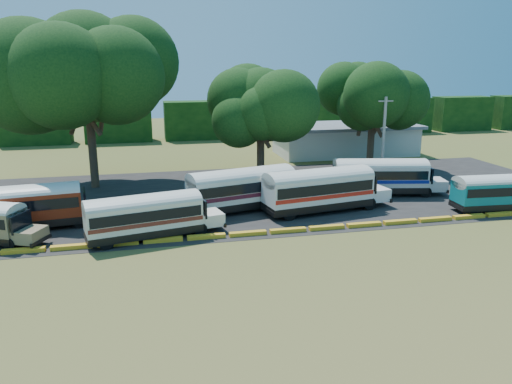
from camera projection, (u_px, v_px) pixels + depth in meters
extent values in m
plane|color=#42531B|center=(272.00, 239.00, 35.21)|extent=(160.00, 160.00, 0.00)
cube|color=black|center=(250.00, 195.00, 46.73)|extent=(64.00, 24.00, 0.02)
cube|color=gold|center=(23.00, 251.00, 32.56)|extent=(2.70, 0.45, 0.30)
cube|color=gold|center=(72.00, 247.00, 33.20)|extent=(2.70, 0.45, 0.30)
cube|color=gold|center=(118.00, 243.00, 33.85)|extent=(2.70, 0.45, 0.30)
cube|color=gold|center=(163.00, 240.00, 34.50)|extent=(2.70, 0.45, 0.30)
cube|color=gold|center=(206.00, 237.00, 35.14)|extent=(2.70, 0.45, 0.30)
cube|color=gold|center=(248.00, 234.00, 35.79)|extent=(2.70, 0.45, 0.30)
cube|color=gold|center=(288.00, 231.00, 36.44)|extent=(2.70, 0.45, 0.30)
cube|color=gold|center=(327.00, 228.00, 37.08)|extent=(2.70, 0.45, 0.30)
cube|color=gold|center=(364.00, 225.00, 37.73)|extent=(2.70, 0.45, 0.30)
cube|color=gold|center=(400.00, 222.00, 38.37)|extent=(2.70, 0.45, 0.30)
cube|color=gold|center=(435.00, 219.00, 39.02)|extent=(2.70, 0.45, 0.30)
cube|color=gold|center=(469.00, 217.00, 39.67)|extent=(2.70, 0.45, 0.30)
cube|color=gold|center=(502.00, 214.00, 40.31)|extent=(2.70, 0.45, 0.30)
cube|color=beige|center=(345.00, 141.00, 66.91)|extent=(18.00, 8.00, 3.60)
cube|color=#5A5D62|center=(346.00, 126.00, 66.41)|extent=(19.00, 9.00, 0.40)
cube|color=black|center=(36.00, 124.00, 74.53)|extent=(10.00, 4.00, 6.00)
cube|color=black|center=(119.00, 122.00, 77.12)|extent=(10.00, 4.00, 6.00)
cube|color=black|center=(196.00, 120.00, 79.70)|extent=(10.00, 4.00, 6.00)
cube|color=black|center=(269.00, 118.00, 82.29)|extent=(10.00, 4.00, 6.00)
cube|color=black|center=(337.00, 117.00, 84.87)|extent=(10.00, 4.00, 6.00)
cube|color=black|center=(401.00, 115.00, 87.46)|extent=(10.00, 4.00, 6.00)
cube|color=black|center=(462.00, 113.00, 90.05)|extent=(10.00, 4.00, 6.00)
cylinder|color=black|center=(9.00, 244.00, 32.88)|extent=(0.91, 0.59, 0.89)
cylinder|color=black|center=(27.00, 235.00, 34.68)|extent=(0.91, 0.59, 0.89)
cube|color=#806E4E|center=(30.00, 235.00, 33.50)|extent=(2.26, 2.44, 0.84)
cube|color=black|center=(21.00, 222.00, 33.38)|extent=(0.95, 1.92, 1.22)
cube|color=black|center=(41.00, 240.00, 33.44)|extent=(1.03, 2.05, 0.27)
cylinder|color=black|center=(80.00, 222.00, 37.29)|extent=(1.04, 0.41, 1.02)
cylinder|color=black|center=(80.00, 214.00, 39.26)|extent=(1.04, 0.41, 1.02)
cube|color=black|center=(23.00, 221.00, 36.92)|extent=(8.58, 3.55, 0.56)
cube|color=maroon|center=(21.00, 206.00, 36.62)|extent=(8.58, 3.55, 1.86)
cube|color=black|center=(21.00, 203.00, 36.56)|extent=(8.26, 3.57, 0.78)
ellipsoid|color=beige|center=(20.00, 193.00, 36.38)|extent=(8.58, 3.55, 1.14)
cube|color=maroon|center=(95.00, 210.00, 38.53)|extent=(2.09, 2.44, 0.97)
cube|color=black|center=(85.00, 199.00, 38.06)|extent=(0.44, 2.34, 1.39)
cube|color=black|center=(107.00, 214.00, 38.92)|extent=(0.49, 2.49, 0.30)
cylinder|color=black|center=(200.00, 229.00, 35.68)|extent=(1.00, 0.47, 0.96)
cylinder|color=black|center=(191.00, 221.00, 37.49)|extent=(1.00, 0.47, 0.96)
cylinder|color=black|center=(106.00, 243.00, 32.99)|extent=(1.00, 0.47, 0.96)
cylinder|color=black|center=(102.00, 234.00, 34.80)|extent=(1.00, 0.47, 0.96)
cube|color=black|center=(145.00, 230.00, 35.01)|extent=(8.23, 4.03, 0.53)
cube|color=white|center=(144.00, 215.00, 34.72)|extent=(8.23, 4.03, 1.76)
cube|color=black|center=(144.00, 212.00, 34.66)|extent=(7.93, 4.02, 0.74)
cube|color=maroon|center=(144.00, 220.00, 34.81)|extent=(8.16, 4.05, 0.29)
ellipsoid|color=beige|center=(143.00, 203.00, 34.49)|extent=(8.23, 4.03, 1.08)
cube|color=white|center=(209.00, 218.00, 36.91)|extent=(2.14, 2.44, 0.92)
cube|color=black|center=(201.00, 206.00, 36.42)|extent=(0.61, 2.20, 1.32)
cube|color=black|center=(220.00, 221.00, 37.35)|extent=(0.67, 2.34, 0.29)
cube|color=black|center=(87.00, 240.00, 33.43)|extent=(0.67, 2.34, 0.29)
cylinder|color=black|center=(292.00, 201.00, 42.55)|extent=(1.13, 0.56, 1.08)
cylinder|color=black|center=(279.00, 195.00, 44.54)|extent=(1.13, 0.56, 1.08)
cylinder|color=black|center=(212.00, 213.00, 39.30)|extent=(1.13, 0.56, 1.08)
cylinder|color=black|center=(201.00, 206.00, 41.29)|extent=(1.13, 0.56, 1.08)
cube|color=black|center=(242.00, 202.00, 41.64)|extent=(9.28, 4.82, 0.60)
cube|color=white|center=(241.00, 188.00, 41.31)|extent=(9.28, 4.82, 1.98)
cube|color=black|center=(241.00, 185.00, 41.25)|extent=(8.95, 4.79, 0.83)
cube|color=#511423|center=(241.00, 192.00, 41.41)|extent=(9.21, 4.84, 0.33)
ellipsoid|color=beige|center=(241.00, 176.00, 41.06)|extent=(9.28, 4.82, 1.22)
cube|color=white|center=(297.00, 191.00, 43.95)|extent=(2.48, 2.79, 1.03)
cube|color=black|center=(291.00, 180.00, 43.38)|extent=(0.77, 2.46, 1.49)
cube|color=black|center=(306.00, 195.00, 44.46)|extent=(0.84, 2.62, 0.33)
cube|color=black|center=(192.00, 211.00, 39.73)|extent=(0.84, 2.62, 0.33)
cylinder|color=black|center=(369.00, 204.00, 41.84)|extent=(1.14, 0.49, 1.10)
cylinder|color=black|center=(354.00, 197.00, 43.94)|extent=(1.14, 0.49, 1.10)
cylinder|color=black|center=(289.00, 214.00, 39.06)|extent=(1.14, 0.49, 1.10)
cylinder|color=black|center=(277.00, 206.00, 41.16)|extent=(1.14, 0.49, 1.10)
cube|color=black|center=(318.00, 204.00, 41.25)|extent=(9.37, 4.24, 0.61)
cube|color=white|center=(318.00, 188.00, 40.92)|extent=(9.37, 4.24, 2.02)
cube|color=black|center=(318.00, 186.00, 40.86)|extent=(9.02, 4.24, 0.85)
cube|color=red|center=(318.00, 193.00, 41.02)|extent=(9.29, 4.27, 0.33)
ellipsoid|color=beige|center=(319.00, 176.00, 40.67)|extent=(9.37, 4.24, 1.24)
cube|color=white|center=(373.00, 193.00, 43.22)|extent=(2.36, 2.72, 1.05)
cube|color=black|center=(367.00, 182.00, 42.68)|extent=(0.59, 2.53, 1.51)
cube|color=black|center=(382.00, 197.00, 43.68)|extent=(0.65, 2.69, 0.33)
cube|color=black|center=(268.00, 211.00, 39.62)|extent=(0.65, 2.69, 0.33)
cylinder|color=black|center=(426.00, 192.00, 45.69)|extent=(1.07, 0.49, 1.03)
cylinder|color=black|center=(418.00, 186.00, 47.82)|extent=(1.07, 0.49, 1.03)
cylinder|color=black|center=(349.00, 192.00, 45.55)|extent=(1.07, 0.49, 1.03)
cylinder|color=black|center=(345.00, 187.00, 47.69)|extent=(1.07, 0.49, 1.03)
cube|color=black|center=(379.00, 188.00, 46.64)|extent=(8.81, 4.25, 0.57)
cube|color=beige|center=(380.00, 175.00, 46.33)|extent=(8.81, 4.25, 1.89)
cube|color=black|center=(380.00, 173.00, 46.27)|extent=(8.49, 4.24, 0.79)
cube|color=navy|center=(380.00, 179.00, 46.42)|extent=(8.73, 4.27, 0.31)
ellipsoid|color=beige|center=(380.00, 165.00, 46.09)|extent=(8.81, 4.25, 1.16)
cube|color=beige|center=(434.00, 184.00, 46.66)|extent=(2.28, 2.60, 0.98)
cube|color=black|center=(428.00, 174.00, 46.39)|extent=(0.63, 2.35, 1.42)
cube|color=black|center=(443.00, 188.00, 46.78)|extent=(0.70, 2.51, 0.31)
cube|color=black|center=(335.00, 189.00, 46.59)|extent=(0.70, 2.51, 0.31)
cylinder|color=black|center=(475.00, 210.00, 40.35)|extent=(0.94, 0.32, 0.92)
cylinder|color=black|center=(462.00, 203.00, 42.24)|extent=(0.94, 0.32, 0.92)
cube|color=black|center=(498.00, 204.00, 41.67)|extent=(7.71, 2.78, 0.51)
cube|color=#0B6D72|center=(500.00, 191.00, 41.40)|extent=(7.71, 2.78, 1.69)
cube|color=black|center=(500.00, 189.00, 41.34)|extent=(7.41, 2.82, 0.71)
ellipsoid|color=beige|center=(501.00, 181.00, 41.18)|extent=(7.71, 2.78, 1.04)
cube|color=black|center=(457.00, 207.00, 41.11)|extent=(0.31, 2.27, 0.28)
cylinder|color=#382A1C|center=(92.00, 147.00, 48.60)|extent=(0.80, 0.80, 8.14)
cylinder|color=#382A1C|center=(103.00, 110.00, 48.40)|extent=(1.41, 2.90, 4.63)
cylinder|color=#382A1C|center=(79.00, 110.00, 48.29)|extent=(2.22, 2.52, 4.63)
cylinder|color=#382A1C|center=(85.00, 112.00, 46.46)|extent=(2.96, 0.94, 4.63)
ellipsoid|color=black|center=(85.00, 64.00, 46.63)|extent=(13.35, 13.35, 9.79)
cylinder|color=#382A1C|center=(261.00, 154.00, 52.55)|extent=(0.80, 0.80, 5.41)
cylinder|color=#382A1C|center=(271.00, 131.00, 52.64)|extent=(1.12, 2.10, 3.15)
cylinder|color=#382A1C|center=(250.00, 131.00, 52.53)|extent=(1.67, 1.87, 3.15)
cylinder|color=#382A1C|center=(261.00, 133.00, 50.70)|extent=(2.12, 0.79, 3.15)
ellipsoid|color=black|center=(261.00, 102.00, 51.19)|extent=(9.63, 9.63, 7.06)
cylinder|color=#382A1C|center=(371.00, 143.00, 58.58)|extent=(0.80, 0.80, 5.70)
cylinder|color=#382A1C|center=(380.00, 121.00, 58.65)|extent=(1.15, 2.18, 3.31)
cylinder|color=#382A1C|center=(361.00, 121.00, 58.54)|extent=(1.73, 1.94, 3.31)
cylinder|color=#382A1C|center=(375.00, 123.00, 56.71)|extent=(2.21, 0.81, 3.31)
ellipsoid|color=black|center=(374.00, 94.00, 57.16)|extent=(9.44, 9.44, 6.92)
cylinder|color=gray|center=(383.00, 140.00, 51.22)|extent=(0.30, 0.30, 8.68)
cube|color=gray|center=(386.00, 101.00, 50.23)|extent=(1.60, 0.12, 0.12)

